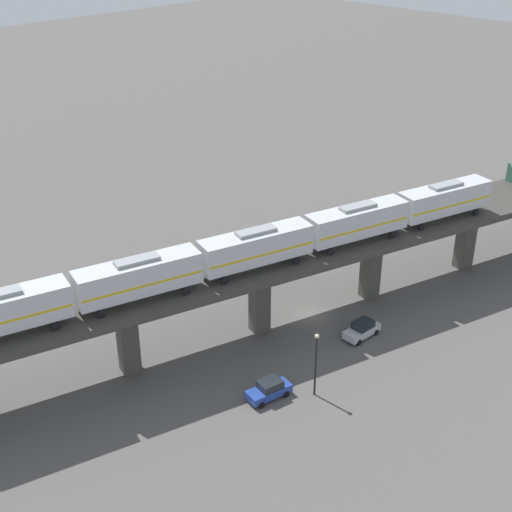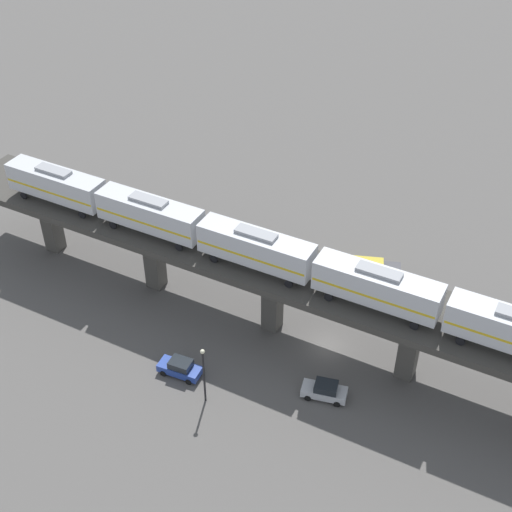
# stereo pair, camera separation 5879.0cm
# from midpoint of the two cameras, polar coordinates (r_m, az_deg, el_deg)

# --- Properties ---
(ground_plane) EXTENTS (400.00, 400.00, 0.00)m
(ground_plane) POSITION_cam_midpoint_polar(r_m,az_deg,el_deg) (73.34, -14.23, -15.01)
(ground_plane) COLOR #514F4C
(elevated_viaduct) EXTENTS (32.31, 90.97, 8.65)m
(elevated_viaduct) POSITION_cam_midpoint_polar(r_m,az_deg,el_deg) (68.71, -14.78, -10.39)
(elevated_viaduct) COLOR #393733
(elevated_viaduct) RESTS_ON ground
(subway_train) EXTENTS (19.12, 60.94, 4.45)m
(subway_train) POSITION_cam_midpoint_polar(r_m,az_deg,el_deg) (64.55, -21.66, -10.16)
(subway_train) COLOR silver
(subway_train) RESTS_ON elevated_viaduct
(street_car_blue) EXTENTS (2.58, 4.66, 1.89)m
(street_car_blue) POSITION_cam_midpoint_polar(r_m,az_deg,el_deg) (64.40, -21.97, -22.87)
(street_car_blue) COLOR #233D93
(street_car_blue) RESTS_ON ground
(street_car_silver) EXTENTS (2.11, 4.48, 1.89)m
(street_car_silver) POSITION_cam_midpoint_polar(r_m,az_deg,el_deg) (68.42, -10.55, -17.20)
(street_car_silver) COLOR #B7BABF
(street_car_silver) RESTS_ON ground
(delivery_truck) EXTENTS (2.87, 7.36, 3.20)m
(delivery_truck) POSITION_cam_midpoint_polar(r_m,az_deg,el_deg) (81.05, -16.71, -9.13)
(delivery_truck) COLOR #333338
(delivery_truck) RESTS_ON ground
(street_lamp) EXTENTS (0.44, 0.44, 6.94)m
(street_lamp) POSITION_cam_midpoint_polar(r_m,az_deg,el_deg) (60.94, -18.29, -21.18)
(street_lamp) COLOR black
(street_lamp) RESTS_ON ground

